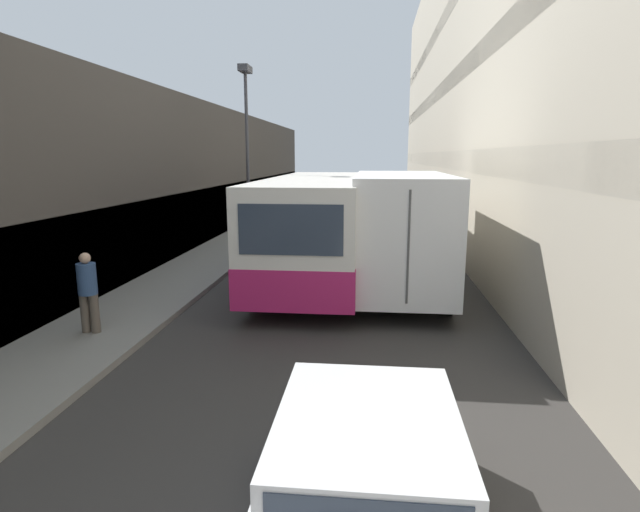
{
  "coord_description": "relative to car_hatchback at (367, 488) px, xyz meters",
  "views": [
    {
      "loc": [
        0.99,
        0.95,
        3.62
      ],
      "look_at": [
        -0.05,
        10.96,
        1.6
      ],
      "focal_mm": 28.0,
      "sensor_mm": 36.0,
      "label": 1
    }
  ],
  "objects": [
    {
      "name": "ground_plane",
      "position": [
        -0.99,
        10.06,
        -0.71
      ],
      "size": [
        150.0,
        150.0,
        0.0
      ],
      "primitive_type": "plane",
      "color": "#33302D"
    },
    {
      "name": "pedestrian",
      "position": [
        -5.58,
        5.06,
        0.3
      ],
      "size": [
        0.38,
        0.36,
        1.63
      ],
      "color": "brown",
      "rests_on": "sidewalk_left"
    },
    {
      "name": "street_lamp",
      "position": [
        -4.64,
        14.54,
        4.08
      ],
      "size": [
        0.36,
        0.8,
        6.69
      ],
      "color": "#38383D",
      "rests_on": "sidewalk_left"
    },
    {
      "name": "bus",
      "position": [
        -1.61,
        10.72,
        0.89
      ],
      "size": [
        2.63,
        9.88,
        3.01
      ],
      "color": "silver",
      "rests_on": "ground_plane"
    },
    {
      "name": "building_right_apartment",
      "position": [
        4.15,
        10.06,
        6.2
      ],
      "size": [
        2.4,
        60.0,
        13.87
      ],
      "color": "#A89E89",
      "rests_on": "ground_plane"
    },
    {
      "name": "car_hatchback",
      "position": [
        0.0,
        0.0,
        0.0
      ],
      "size": [
        1.85,
        3.84,
        1.38
      ],
      "color": "silver",
      "rests_on": "ground_plane"
    },
    {
      "name": "sidewalk_left",
      "position": [
        -5.59,
        10.06,
        -0.64
      ],
      "size": [
        2.4,
        60.0,
        0.13
      ],
      "color": "gray",
      "rests_on": "ground_plane"
    },
    {
      "name": "building_left_shopfront",
      "position": [
        -7.89,
        10.06,
        1.94
      ],
      "size": [
        2.4,
        60.0,
        5.83
      ],
      "color": "#423D38",
      "rests_on": "ground_plane"
    },
    {
      "name": "panel_van",
      "position": [
        -2.48,
        21.25,
        0.38
      ],
      "size": [
        1.84,
        4.58,
        1.94
      ],
      "color": "silver",
      "rests_on": "ground_plane"
    },
    {
      "name": "box_truck",
      "position": [
        0.75,
        9.83,
        0.99
      ],
      "size": [
        2.31,
        7.93,
        3.17
      ],
      "color": "silver",
      "rests_on": "ground_plane"
    }
  ]
}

